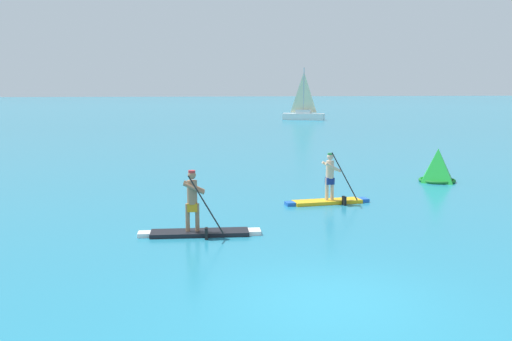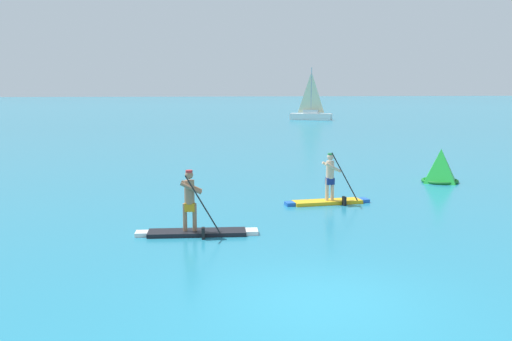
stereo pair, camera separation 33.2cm
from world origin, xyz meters
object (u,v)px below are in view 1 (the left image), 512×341
(race_marker_buoy, at_px, (438,167))
(sailboat_right_horizon, at_px, (303,112))
(paddleboarder_mid_center, at_px, (198,222))
(paddleboarder_far_right, at_px, (329,192))

(race_marker_buoy, relative_size, sailboat_right_horizon, 0.25)
(paddleboarder_mid_center, height_order, paddleboarder_far_right, paddleboarder_far_right)
(paddleboarder_far_right, xyz_separation_m, sailboat_right_horizon, (10.95, 47.25, 0.49))
(paddleboarder_mid_center, xyz_separation_m, sailboat_right_horizon, (15.46, 50.63, 0.50))
(paddleboarder_mid_center, xyz_separation_m, race_marker_buoy, (10.11, 6.89, 0.25))
(sailboat_right_horizon, bearing_deg, race_marker_buoy, 109.45)
(paddleboarder_mid_center, xyz_separation_m, paddleboarder_far_right, (4.51, 3.38, 0.02))
(paddleboarder_mid_center, relative_size, sailboat_right_horizon, 0.53)
(paddleboarder_far_right, bearing_deg, race_marker_buoy, 26.65)
(paddleboarder_mid_center, height_order, race_marker_buoy, paddleboarder_mid_center)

